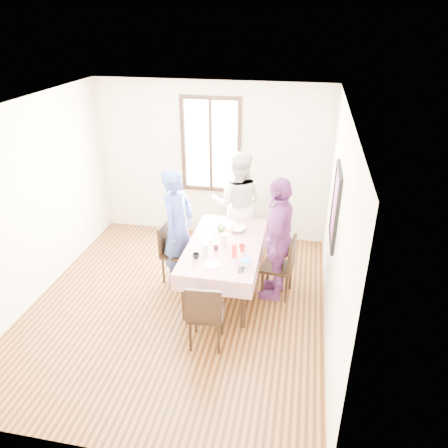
{
  "coord_description": "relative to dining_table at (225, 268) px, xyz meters",
  "views": [
    {
      "loc": [
        1.57,
        -4.63,
        3.68
      ],
      "look_at": [
        0.57,
        0.45,
        1.1
      ],
      "focal_mm": 34.49,
      "sensor_mm": 36.0,
      "label": 1
    }
  ],
  "objects": [
    {
      "name": "flower_vase",
      "position": [
        -0.02,
        0.02,
        0.46
      ],
      "size": [
        0.07,
        0.07,
        0.14
      ],
      "primitive_type": "cylinder",
      "color": "silver",
      "rests_on": "tablecloth"
    },
    {
      "name": "flower_bunch",
      "position": [
        -0.02,
        0.02,
        0.58
      ],
      "size": [
        0.09,
        0.09,
        0.1
      ],
      "primitive_type": null,
      "color": "yellow",
      "rests_on": "flower_vase"
    },
    {
      "name": "window_frame",
      "position": [
        -0.57,
        1.73,
        1.27
      ],
      "size": [
        1.02,
        0.06,
        1.62
      ],
      "primitive_type": "cube",
      "color": "black",
      "rests_on": "back_wall"
    },
    {
      "name": "right_wall",
      "position": [
        1.43,
        -0.5,
        0.98
      ],
      "size": [
        0.0,
        4.5,
        4.5
      ],
      "primitive_type": "plane",
      "rotation": [
        1.57,
        0.0,
        -1.57
      ],
      "color": "beige",
      "rests_on": "ground"
    },
    {
      "name": "person_right",
      "position": [
        0.73,
        0.05,
        0.52
      ],
      "size": [
        0.52,
        1.08,
        1.79
      ],
      "primitive_type": "imported",
      "rotation": [
        0.0,
        0.0,
        -1.66
      ],
      "color": "#6B3070",
      "rests_on": "ground"
    },
    {
      "name": "serving_bowl",
      "position": [
        0.1,
        0.44,
        0.42
      ],
      "size": [
        0.31,
        0.31,
        0.06
      ],
      "primitive_type": "imported",
      "rotation": [
        0.0,
        0.0,
        -0.34
      ],
      "color": "white",
      "rests_on": "tablecloth"
    },
    {
      "name": "chair_far",
      "position": [
        0.0,
        1.14,
        0.08
      ],
      "size": [
        0.45,
        0.45,
        0.91
      ],
      "primitive_type": "cube",
      "rotation": [
        0.0,
        0.0,
        3.22
      ],
      "color": "black",
      "rests_on": "ground"
    },
    {
      "name": "butter_lid",
      "position": [
        0.37,
        -0.49,
        0.46
      ],
      "size": [
        0.12,
        0.12,
        0.01
      ],
      "primitive_type": "cylinder",
      "color": "blue",
      "rests_on": "butter_tub"
    },
    {
      "name": "plate_near",
      "position": [
        -0.05,
        -0.56,
        0.39
      ],
      "size": [
        0.2,
        0.2,
        0.01
      ],
      "primitive_type": "cylinder",
      "color": "white",
      "rests_on": "tablecloth"
    },
    {
      "name": "butter_tub",
      "position": [
        0.37,
        -0.49,
        0.42
      ],
      "size": [
        0.13,
        0.13,
        0.06
      ],
      "primitive_type": "cylinder",
      "color": "white",
      "rests_on": "tablecloth"
    },
    {
      "name": "juice_carton",
      "position": [
        0.19,
        -0.3,
        0.48
      ],
      "size": [
        0.06,
        0.06,
        0.19
      ],
      "primitive_type": "cube",
      "color": "red",
      "rests_on": "tablecloth"
    },
    {
      "name": "chair_left",
      "position": [
        -0.75,
        0.16,
        0.08
      ],
      "size": [
        0.45,
        0.45,
        0.91
      ],
      "primitive_type": "cube",
      "rotation": [
        0.0,
        0.0,
        -1.64
      ],
      "color": "black",
      "rests_on": "ground"
    },
    {
      "name": "back_wall",
      "position": [
        -0.57,
        1.75,
        0.98
      ],
      "size": [
        4.0,
        0.0,
        4.0
      ],
      "primitive_type": "plane",
      "rotation": [
        1.57,
        0.0,
        0.0
      ],
      "color": "beige",
      "rests_on": "ground"
    },
    {
      "name": "mug_green",
      "position": [
        -0.13,
        0.37,
        0.43
      ],
      "size": [
        0.13,
        0.13,
        0.08
      ],
      "primitive_type": "imported",
      "rotation": [
        0.0,
        0.0,
        -0.33
      ],
      "color": "#0C7226",
      "rests_on": "tablecloth"
    },
    {
      "name": "dining_table",
      "position": [
        0.0,
        0.0,
        0.0
      ],
      "size": [
        0.9,
        1.66,
        0.75
      ],
      "primitive_type": "cube",
      "color": "black",
      "rests_on": "ground"
    },
    {
      "name": "plate_far",
      "position": [
        -0.02,
        0.62,
        0.39
      ],
      "size": [
        0.2,
        0.2,
        0.01
      ],
      "primitive_type": "cylinder",
      "color": "white",
      "rests_on": "tablecloth"
    },
    {
      "name": "window_pane",
      "position": [
        -0.57,
        1.74,
        1.27
      ],
      "size": [
        0.9,
        0.02,
        1.5
      ],
      "primitive_type": "cube",
      "color": "white",
      "rests_on": "back_wall"
    },
    {
      "name": "person_left",
      "position": [
        -0.73,
        0.16,
        0.5
      ],
      "size": [
        0.57,
        0.72,
        1.75
      ],
      "primitive_type": "imported",
      "rotation": [
        0.0,
        0.0,
        1.31
      ],
      "color": "#374A94",
      "rests_on": "ground"
    },
    {
      "name": "mug_flag",
      "position": [
        0.26,
        -0.13,
        0.43
      ],
      "size": [
        0.13,
        0.13,
        0.09
      ],
      "primitive_type": "imported",
      "rotation": [
        0.0,
        0.0,
        0.59
      ],
      "color": "red",
      "rests_on": "tablecloth"
    },
    {
      "name": "drinking_glass",
      "position": [
        -0.22,
        -0.24,
        0.44
      ],
      "size": [
        0.08,
        0.08,
        0.11
      ],
      "primitive_type": "cylinder",
      "color": "silver",
      "rests_on": "tablecloth"
    },
    {
      "name": "ground",
      "position": [
        -0.57,
        -0.5,
        -0.38
      ],
      "size": [
        4.5,
        4.5,
        0.0
      ],
      "primitive_type": "plane",
      "color": "#321909",
      "rests_on": "ground"
    },
    {
      "name": "plate_left",
      "position": [
        -0.3,
        0.09,
        0.39
      ],
      "size": [
        0.2,
        0.2,
        0.01
      ],
      "primitive_type": "cylinder",
      "color": "white",
      "rests_on": "tablecloth"
    },
    {
      "name": "art_poster",
      "position": [
        1.41,
        -0.2,
        1.18
      ],
      "size": [
        0.04,
        0.76,
        0.96
      ],
      "primitive_type": "cube",
      "color": "red",
      "rests_on": "right_wall"
    },
    {
      "name": "person_far",
      "position": [
        0.0,
        1.12,
        0.51
      ],
      "size": [
        0.88,
        0.7,
        1.76
      ],
      "primitive_type": "imported",
      "rotation": [
        0.0,
        0.0,
        3.18
      ],
      "color": "silver",
      "rests_on": "ground"
    },
    {
      "name": "jam_jar",
      "position": [
        -0.09,
        -0.18,
        0.43
      ],
      "size": [
        0.07,
        0.07,
        0.1
      ],
      "primitive_type": "cylinder",
      "color": "black",
      "rests_on": "tablecloth"
    },
    {
      "name": "chair_near",
      "position": [
        0.0,
        -1.14,
        0.08
      ],
      "size": [
        0.45,
        0.45,
        0.91
      ],
      "primitive_type": "cube",
      "rotation": [
        0.0,
        0.0,
        0.07
      ],
      "color": "black",
      "rests_on": "ground"
    },
    {
      "name": "mug_black",
      "position": [
        -0.3,
        -0.45,
        0.42
      ],
      "size": [
        0.12,
        0.12,
        0.08
      ],
      "primitive_type": "imported",
      "rotation": [
        0.0,
        0.0,
        0.37
      ],
      "color": "black",
      "rests_on": "tablecloth"
    },
    {
      "name": "tablecloth",
      "position": [
        0.0,
        0.0,
        0.38
      ],
      "size": [
        1.02,
        1.78,
        0.01
      ],
      "primitive_type": "cube",
      "color": "maroon",
      "rests_on": "dining_table"
    },
    {
      "name": "chair_right",
      "position": [
        0.75,
        0.05,
        0.08
      ],
      "size": [
        0.47,
        0.47,
        0.91
      ],
      "primitive_type": "cube",
      "rotation": [
        0.0,
        0.0,
        1.44
      ],
      "color": "black",
      "rests_on": "ground"
    },
    {
      "name": "smartphone",
      "position": [
        0.33,
        -0.62,
        0.39
      ],
      "size": [
        0.07,
        0.15,
        0.01
      ],
      "primitive_type": "cube",
      "color": "black",
      "rests_on": "tablecloth"
    }
  ]
}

